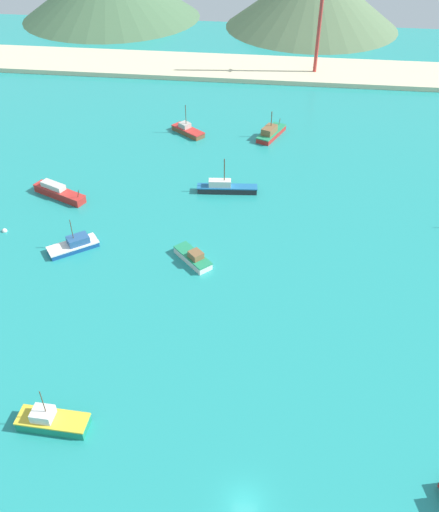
% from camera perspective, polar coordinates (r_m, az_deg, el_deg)
% --- Properties ---
extents(ground, '(260.00, 280.00, 0.50)m').
position_cam_1_polar(ground, '(79.07, 4.50, -4.83)').
color(ground, teal).
extents(fishing_boat_2, '(8.16, 7.19, 5.56)m').
position_cam_1_polar(fishing_boat_2, '(90.72, -14.88, 1.15)').
color(fishing_boat_2, '#14478C').
rests_on(fishing_boat_2, ground).
extents(fishing_boat_6, '(11.28, 3.03, 6.85)m').
position_cam_1_polar(fishing_boat_6, '(101.90, 0.64, 7.13)').
color(fishing_boat_6, '#232328').
rests_on(fishing_boat_6, ground).
extents(fishing_boat_7, '(8.11, 7.19, 6.49)m').
position_cam_1_polar(fishing_boat_7, '(123.83, -3.34, 12.95)').
color(fishing_boat_7, brown).
rests_on(fishing_boat_7, ground).
extents(fishing_boat_8, '(6.80, 6.91, 2.26)m').
position_cam_1_polar(fishing_boat_8, '(85.15, -2.75, -0.14)').
color(fishing_boat_8, silver).
rests_on(fishing_boat_8, ground).
extents(fishing_boat_9, '(10.93, 6.61, 3.06)m').
position_cam_1_polar(fishing_boat_9, '(104.72, -16.43, 6.41)').
color(fishing_boat_9, red).
rests_on(fishing_boat_9, ground).
extents(fishing_boat_10, '(8.16, 2.97, 6.10)m').
position_cam_1_polar(fishing_boat_10, '(67.03, -17.08, -16.10)').
color(fishing_boat_10, '#198466').
rests_on(fishing_boat_10, ground).
extents(fishing_boat_12, '(6.36, 9.76, 5.86)m').
position_cam_1_polar(fishing_boat_12, '(122.52, 5.36, 12.68)').
color(fishing_boat_12, red).
rests_on(fishing_boat_12, ground).
extents(buoy_0, '(0.85, 0.85, 0.85)m').
position_cam_1_polar(buoy_0, '(98.63, -21.48, 2.46)').
color(buoy_0, silver).
rests_on(buoy_0, ground).
extents(beach_strip, '(247.00, 19.60, 1.20)m').
position_cam_1_polar(beach_strip, '(159.99, 6.62, 18.70)').
color(beach_strip, beige).
rests_on(beach_strip, ground).
extents(radio_tower, '(3.37, 2.70, 33.69)m').
position_cam_1_polar(radio_tower, '(153.69, 10.55, 24.01)').
color(radio_tower, '#B7332D').
rests_on(radio_tower, ground).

